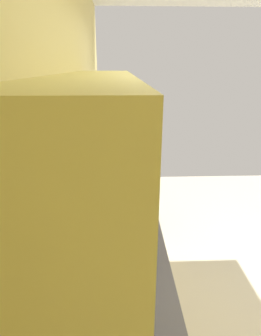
{
  "coord_description": "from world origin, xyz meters",
  "views": [
    {
      "loc": [
        -1.8,
        1.24,
        2.09
      ],
      "look_at": [
        -0.04,
        1.17,
        1.43
      ],
      "focal_mm": 29.51,
      "sensor_mm": 36.0,
      "label": 1
    }
  ],
  "objects_px": {
    "kettle": "(128,240)",
    "oven_range": "(122,195)",
    "microwave": "(119,183)",
    "bowl": "(133,328)"
  },
  "relations": [
    {
      "from": "kettle",
      "to": "oven_range",
      "type": "bearing_deg",
      "value": 0.91
    },
    {
      "from": "microwave",
      "to": "kettle",
      "type": "bearing_deg",
      "value": -175.18
    },
    {
      "from": "bowl",
      "to": "oven_range",
      "type": "bearing_deg",
      "value": 0.67
    },
    {
      "from": "oven_range",
      "to": "bowl",
      "type": "bearing_deg",
      "value": -179.33
    },
    {
      "from": "microwave",
      "to": "oven_range",
      "type": "bearing_deg",
      "value": -2.47
    },
    {
      "from": "oven_range",
      "to": "kettle",
      "type": "distance_m",
      "value": 1.83
    },
    {
      "from": "oven_range",
      "to": "kettle",
      "type": "height_order",
      "value": "oven_range"
    },
    {
      "from": "oven_range",
      "to": "bowl",
      "type": "distance_m",
      "value": 2.44
    },
    {
      "from": "bowl",
      "to": "kettle",
      "type": "bearing_deg",
      "value": 0.0
    },
    {
      "from": "oven_range",
      "to": "microwave",
      "type": "xyz_separation_m",
      "value": [
        -0.94,
        0.04,
        0.58
      ]
    }
  ]
}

